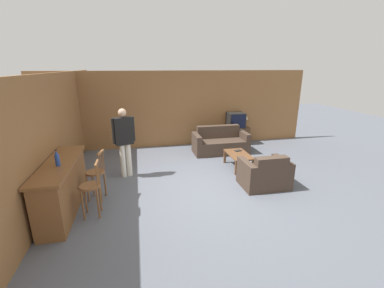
{
  "coord_description": "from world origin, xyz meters",
  "views": [
    {
      "loc": [
        -1.39,
        -5.24,
        2.75
      ],
      "look_at": [
        -0.09,
        0.84,
        0.85
      ],
      "focal_mm": 24.0,
      "sensor_mm": 36.0,
      "label": 1
    }
  ],
  "objects_px": {
    "tv": "(236,120)",
    "book_on_table": "(238,151)",
    "tv_unit": "(235,136)",
    "armchair_near": "(265,174)",
    "bar_chair_near": "(91,189)",
    "coffee_table": "(239,156)",
    "bottle": "(57,159)",
    "table_lamp": "(245,117)",
    "person_by_window": "(124,139)",
    "bar_chair_mid": "(96,175)",
    "couch_far": "(220,143)"
  },
  "relations": [
    {
      "from": "coffee_table",
      "to": "couch_far",
      "type": "bearing_deg",
      "value": 93.07
    },
    {
      "from": "bar_chair_near",
      "to": "book_on_table",
      "type": "bearing_deg",
      "value": 27.55
    },
    {
      "from": "armchair_near",
      "to": "book_on_table",
      "type": "distance_m",
      "value": 1.48
    },
    {
      "from": "armchair_near",
      "to": "tv_unit",
      "type": "xyz_separation_m",
      "value": [
        0.6,
        3.46,
        0.0
      ]
    },
    {
      "from": "armchair_near",
      "to": "tv_unit",
      "type": "relative_size",
      "value": 1.11
    },
    {
      "from": "armchair_near",
      "to": "bottle",
      "type": "bearing_deg",
      "value": -175.92
    },
    {
      "from": "table_lamp",
      "to": "book_on_table",
      "type": "bearing_deg",
      "value": -117.5
    },
    {
      "from": "bar_chair_near",
      "to": "armchair_near",
      "type": "bearing_deg",
      "value": 6.76
    },
    {
      "from": "bar_chair_mid",
      "to": "table_lamp",
      "type": "xyz_separation_m",
      "value": [
        4.71,
        3.25,
        0.44
      ]
    },
    {
      "from": "bar_chair_mid",
      "to": "table_lamp",
      "type": "distance_m",
      "value": 5.74
    },
    {
      "from": "tv",
      "to": "book_on_table",
      "type": "height_order",
      "value": "tv"
    },
    {
      "from": "armchair_near",
      "to": "coffee_table",
      "type": "xyz_separation_m",
      "value": [
        -0.16,
        1.24,
        0.04
      ]
    },
    {
      "from": "bar_chair_near",
      "to": "tv_unit",
      "type": "bearing_deg",
      "value": 41.78
    },
    {
      "from": "tv",
      "to": "book_on_table",
      "type": "distance_m",
      "value": 2.15
    },
    {
      "from": "couch_far",
      "to": "table_lamp",
      "type": "xyz_separation_m",
      "value": [
        1.18,
        0.81,
        0.69
      ]
    },
    {
      "from": "tv",
      "to": "bottle",
      "type": "distance_m",
      "value": 6.19
    },
    {
      "from": "bar_chair_mid",
      "to": "tv_unit",
      "type": "distance_m",
      "value": 5.45
    },
    {
      "from": "armchair_near",
      "to": "book_on_table",
      "type": "bearing_deg",
      "value": 93.24
    },
    {
      "from": "bar_chair_near",
      "to": "coffee_table",
      "type": "bearing_deg",
      "value": 25.03
    },
    {
      "from": "armchair_near",
      "to": "bottle",
      "type": "distance_m",
      "value": 4.39
    },
    {
      "from": "coffee_table",
      "to": "tv",
      "type": "relative_size",
      "value": 1.66
    },
    {
      "from": "bar_chair_near",
      "to": "coffee_table",
      "type": "relative_size",
      "value": 1.1
    },
    {
      "from": "coffee_table",
      "to": "book_on_table",
      "type": "xyz_separation_m",
      "value": [
        0.08,
        0.24,
        0.07
      ]
    },
    {
      "from": "bar_chair_mid",
      "to": "coffee_table",
      "type": "bearing_deg",
      "value": 15.93
    },
    {
      "from": "coffee_table",
      "to": "table_lamp",
      "type": "height_order",
      "value": "table_lamp"
    },
    {
      "from": "coffee_table",
      "to": "table_lamp",
      "type": "distance_m",
      "value": 2.56
    },
    {
      "from": "bar_chair_near",
      "to": "bottle",
      "type": "xyz_separation_m",
      "value": [
        -0.54,
        0.14,
        0.6
      ]
    },
    {
      "from": "bottle",
      "to": "person_by_window",
      "type": "distance_m",
      "value": 1.96
    },
    {
      "from": "armchair_near",
      "to": "person_by_window",
      "type": "bearing_deg",
      "value": 157.82
    },
    {
      "from": "table_lamp",
      "to": "coffee_table",
      "type": "bearing_deg",
      "value": -116.52
    },
    {
      "from": "book_on_table",
      "to": "person_by_window",
      "type": "distance_m",
      "value": 3.17
    },
    {
      "from": "person_by_window",
      "to": "bottle",
      "type": "bearing_deg",
      "value": -124.41
    },
    {
      "from": "tv_unit",
      "to": "table_lamp",
      "type": "bearing_deg",
      "value": 0.0
    },
    {
      "from": "tv",
      "to": "coffee_table",
      "type": "bearing_deg",
      "value": -109.0
    },
    {
      "from": "table_lamp",
      "to": "bar_chair_near",
      "type": "bearing_deg",
      "value": -140.37
    },
    {
      "from": "bottle",
      "to": "person_by_window",
      "type": "height_order",
      "value": "person_by_window"
    },
    {
      "from": "couch_far",
      "to": "person_by_window",
      "type": "height_order",
      "value": "person_by_window"
    },
    {
      "from": "armchair_near",
      "to": "table_lamp",
      "type": "height_order",
      "value": "table_lamp"
    },
    {
      "from": "bar_chair_mid",
      "to": "table_lamp",
      "type": "height_order",
      "value": "table_lamp"
    },
    {
      "from": "bar_chair_mid",
      "to": "book_on_table",
      "type": "height_order",
      "value": "bar_chair_mid"
    },
    {
      "from": "person_by_window",
      "to": "table_lamp",
      "type": "bearing_deg",
      "value": 27.45
    },
    {
      "from": "tv_unit",
      "to": "book_on_table",
      "type": "bearing_deg",
      "value": -109.13
    },
    {
      "from": "tv_unit",
      "to": "book_on_table",
      "type": "xyz_separation_m",
      "value": [
        -0.69,
        -1.98,
        0.11
      ]
    },
    {
      "from": "table_lamp",
      "to": "bottle",
      "type": "bearing_deg",
      "value": -144.36
    },
    {
      "from": "bar_chair_mid",
      "to": "bottle",
      "type": "bearing_deg",
      "value": -136.14
    },
    {
      "from": "armchair_near",
      "to": "book_on_table",
      "type": "height_order",
      "value": "armchair_near"
    },
    {
      "from": "bottle",
      "to": "person_by_window",
      "type": "xyz_separation_m",
      "value": [
        1.1,
        1.61,
        -0.14
      ]
    },
    {
      "from": "coffee_table",
      "to": "tv_unit",
      "type": "relative_size",
      "value": 1.01
    },
    {
      "from": "bar_chair_mid",
      "to": "table_lamp",
      "type": "bearing_deg",
      "value": 34.58
    },
    {
      "from": "armchair_near",
      "to": "coffee_table",
      "type": "distance_m",
      "value": 1.25
    }
  ]
}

